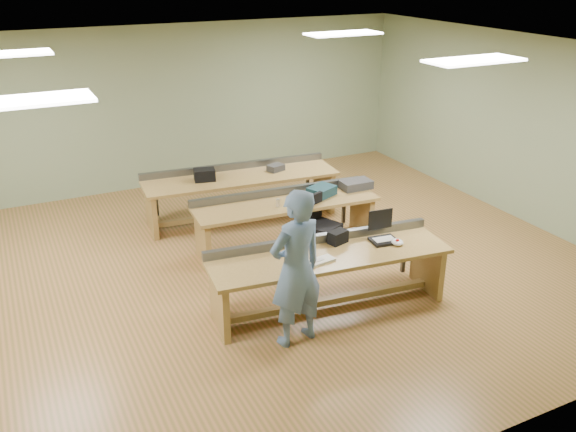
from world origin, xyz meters
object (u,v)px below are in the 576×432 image
object	(u,v)px
parts_bin_teal	(322,191)
workbench_back	(241,186)
drinks_can	(278,203)
laptop_base	(384,241)
person	(296,269)
parts_bin_grey	(356,184)
mug	(299,196)
camera_bag	(338,237)
workbench_mid	(285,214)
task_chair	(320,234)
workbench_front	(329,267)

from	to	relation	value
parts_bin_teal	workbench_back	bearing A→B (deg)	118.68
drinks_can	workbench_back	bearing A→B (deg)	89.16
laptop_base	workbench_back	bearing A→B (deg)	108.71
person	parts_bin_grey	size ratio (longest dim) A/B	3.90
mug	camera_bag	bearing A→B (deg)	-99.30
workbench_back	camera_bag	size ratio (longest dim) A/B	13.53
workbench_mid	laptop_base	size ratio (longest dim) A/B	8.48
workbench_mid	mug	world-z (taller)	workbench_mid
parts_bin_teal	mug	size ratio (longest dim) A/B	3.65
laptop_base	parts_bin_grey	xyz separation A→B (m)	(0.71, 1.82, 0.05)
workbench_mid	task_chair	distance (m)	0.61
parts_bin_teal	drinks_can	world-z (taller)	parts_bin_teal
workbench_front	camera_bag	bearing A→B (deg)	46.41
task_chair	workbench_front	bearing A→B (deg)	-138.48
workbench_mid	parts_bin_teal	distance (m)	0.66
laptop_base	parts_bin_teal	distance (m)	1.79
task_chair	mug	world-z (taller)	task_chair
workbench_mid	task_chair	size ratio (longest dim) A/B	3.11
person	laptop_base	distance (m)	1.57
person	parts_bin_grey	world-z (taller)	person
workbench_front	task_chair	size ratio (longest dim) A/B	3.40
workbench_back	parts_bin_grey	world-z (taller)	parts_bin_grey
person	parts_bin_grey	distance (m)	3.17
workbench_front	laptop_base	size ratio (longest dim) A/B	9.27
mug	task_chair	bearing A→B (deg)	-74.60
parts_bin_teal	drinks_can	distance (m)	0.79
workbench_back	task_chair	distance (m)	1.91
workbench_mid	workbench_back	world-z (taller)	same
workbench_front	workbench_back	bearing A→B (deg)	94.54
drinks_can	camera_bag	bearing A→B (deg)	-83.71
workbench_mid	person	bearing A→B (deg)	-109.18
workbench_back	person	bearing A→B (deg)	-97.42
workbench_mid	laptop_base	distance (m)	1.89
laptop_base	mug	distance (m)	1.84
person	workbench_back	bearing A→B (deg)	-112.03
parts_bin_grey	drinks_can	world-z (taller)	parts_bin_grey
laptop_base	camera_bag	distance (m)	0.60
parts_bin_teal	drinks_can	size ratio (longest dim) A/B	3.49
camera_bag	mug	world-z (taller)	camera_bag
laptop_base	parts_bin_teal	size ratio (longest dim) A/B	0.83
mug	person	bearing A→B (deg)	-117.97
workbench_front	camera_bag	world-z (taller)	camera_bag
workbench_back	drinks_can	distance (m)	1.53
workbench_front	parts_bin_teal	size ratio (longest dim) A/B	7.67
camera_bag	workbench_front	bearing A→B (deg)	-156.64
camera_bag	task_chair	distance (m)	1.29
person	laptop_base	world-z (taller)	person
person	mug	size ratio (longest dim) A/B	16.96
workbench_back	mug	bearing A→B (deg)	-68.73
parts_bin_teal	parts_bin_grey	distance (m)	0.63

